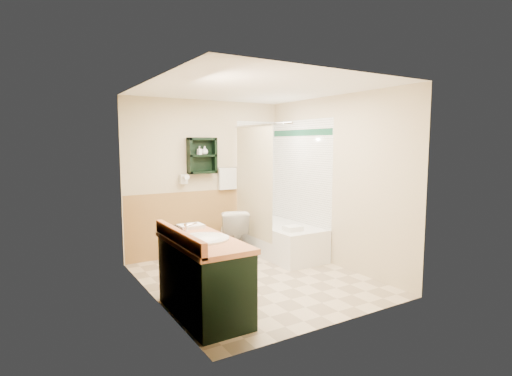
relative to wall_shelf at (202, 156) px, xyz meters
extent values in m
plane|color=beige|center=(0.10, -1.41, -1.55)|extent=(3.00, 3.00, 0.00)
cube|color=beige|center=(0.10, 0.11, -0.35)|extent=(2.60, 0.04, 2.40)
cube|color=beige|center=(-1.22, -1.41, -0.35)|extent=(0.04, 3.00, 2.40)
cube|color=beige|center=(1.42, -1.41, -0.35)|extent=(0.04, 3.00, 2.40)
cube|color=white|center=(0.10, -1.41, 0.87)|extent=(2.60, 3.00, 0.04)
cube|color=black|center=(0.00, 0.00, 0.00)|extent=(0.45, 0.15, 0.55)
cylinder|color=silver|center=(0.63, -0.66, 0.45)|extent=(0.03, 1.60, 0.03)
cube|color=black|center=(-0.89, -2.05, -1.16)|extent=(0.59, 1.23, 0.78)
cube|color=white|center=(1.03, -0.65, -1.31)|extent=(0.73, 1.50, 0.49)
imported|color=white|center=(0.37, -0.28, -1.19)|extent=(0.62, 0.82, 0.72)
cube|color=silver|center=(-0.79, -1.48, -0.75)|extent=(0.27, 0.21, 0.04)
imported|color=black|center=(-1.06, -1.44, -0.64)|extent=(0.19, 0.04, 0.25)
cube|color=silver|center=(0.90, -1.12, -1.03)|extent=(0.24, 0.20, 0.07)
imported|color=white|center=(-0.05, -0.01, 0.04)|extent=(0.09, 0.14, 0.06)
imported|color=white|center=(0.04, -0.01, 0.07)|extent=(0.12, 0.15, 0.10)
camera|label=1|loc=(-2.46, -5.65, 0.18)|focal=28.00mm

